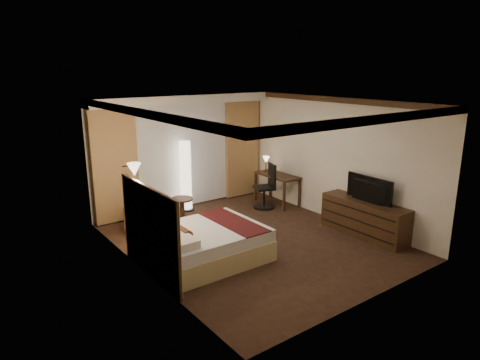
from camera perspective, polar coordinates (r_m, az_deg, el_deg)
floor at (r=8.49m, az=1.62°, el=-8.08°), size 4.50×5.50×0.01m
ceiling at (r=7.85m, az=1.77°, el=10.40°), size 4.50×5.50×0.01m
back_wall at (r=10.31m, az=-7.80°, el=3.76°), size 4.50×0.02×2.70m
left_wall at (r=6.95m, az=-13.08°, el=-1.90°), size 0.02×5.50×2.70m
right_wall at (r=9.58m, az=12.35°, el=2.71°), size 0.02×5.50×2.70m
crown_molding at (r=7.85m, az=1.76°, el=9.96°), size 4.50×5.50×0.12m
soffit at (r=9.93m, az=-7.35°, el=10.64°), size 4.50×0.50×0.20m
curtain_sheer at (r=10.26m, az=-7.57°, el=3.15°), size 2.48×0.04×2.45m
curtain_left_drape at (r=9.53m, az=-16.35°, el=1.76°), size 1.00×0.14×2.45m
curtain_right_drape at (r=11.12m, az=0.27°, el=4.17°), size 1.00×0.14×2.45m
wall_sconce at (r=7.48m, az=-13.93°, el=1.36°), size 0.24×0.24×0.24m
bed at (r=7.61m, az=-4.68°, el=-8.53°), size 2.00×1.56×0.58m
headboard at (r=7.01m, az=-11.82°, el=-6.89°), size 0.12×1.86×1.50m
armchair at (r=9.13m, az=-12.74°, el=-4.49°), size 0.90×0.90×0.68m
side_table at (r=9.52m, az=-7.70°, el=-3.94°), size 0.48×0.48×0.53m
floor_lamp at (r=10.10m, az=-7.25°, el=0.54°), size 0.35×0.35×1.67m
desk at (r=10.63m, az=4.95°, el=-1.23°), size 0.55×1.18×0.75m
desk_lamp at (r=10.82m, az=3.48°, el=2.06°), size 0.18×0.18×0.34m
office_chair at (r=10.26m, az=3.24°, el=-0.82°), size 0.66×0.66×1.08m
dresser at (r=8.99m, az=16.24°, el=-4.91°), size 0.50×1.85×0.72m
television at (r=8.77m, az=16.43°, el=-0.83°), size 0.65×1.09×0.14m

